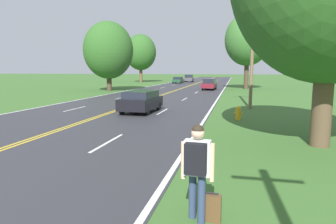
% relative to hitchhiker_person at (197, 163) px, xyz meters
% --- Properties ---
extents(hitchhiker_person, '(0.62, 0.46, 1.83)m').
position_rel_hitchhiker_person_xyz_m(hitchhiker_person, '(0.00, 0.00, 0.00)').
color(hitchhiker_person, navy).
rests_on(hitchhiker_person, ground).
extents(suitcase, '(0.37, 0.18, 0.56)m').
position_rel_hitchhiker_person_xyz_m(suitcase, '(0.27, 0.08, -0.87)').
color(suitcase, brown).
rests_on(suitcase, ground).
extents(fire_hydrant, '(0.45, 0.29, 0.80)m').
position_rel_hitchhiker_person_xyz_m(fire_hydrant, '(0.84, 11.97, -0.72)').
color(fire_hydrant, gold).
rests_on(fire_hydrant, ground).
extents(utility_pole_midground, '(1.80, 0.24, 9.46)m').
position_rel_hitchhiker_person_xyz_m(utility_pole_midground, '(1.73, 17.26, 3.76)').
color(utility_pole_midground, brown).
rests_on(utility_pole_midground, ground).
extents(tree_behind_sign, '(7.19, 7.19, 11.03)m').
position_rel_hitchhiker_person_xyz_m(tree_behind_sign, '(-21.14, 62.40, 5.75)').
color(tree_behind_sign, brown).
rests_on(tree_behind_sign, ground).
extents(tree_mid_treeline, '(6.58, 6.58, 10.98)m').
position_rel_hitchhiker_person_xyz_m(tree_mid_treeline, '(2.15, 40.76, 6.05)').
color(tree_mid_treeline, '#473828').
rests_on(tree_mid_treeline, ground).
extents(tree_right_cluster, '(6.67, 6.67, 9.29)m').
position_rel_hitchhiker_person_xyz_m(tree_right_cluster, '(-16.24, 33.03, 4.32)').
color(tree_right_cluster, '#473828').
rests_on(tree_right_cluster, ground).
extents(car_black_hatchback_nearest, '(2.04, 4.05, 1.43)m').
position_rel_hitchhiker_person_xyz_m(car_black_hatchback_nearest, '(-5.50, 13.78, -0.35)').
color(car_black_hatchback_nearest, black).
rests_on(car_black_hatchback_nearest, ground).
extents(car_maroon_suv_approaching, '(1.88, 4.75, 1.60)m').
position_rel_hitchhiker_person_xyz_m(car_maroon_suv_approaching, '(-3.02, 38.08, -0.26)').
color(car_maroon_suv_approaching, black).
rests_on(car_maroon_suv_approaching, ground).
extents(car_dark_green_hatchback_mid_near, '(1.96, 3.60, 1.37)m').
position_rel_hitchhiker_person_xyz_m(car_dark_green_hatchback_mid_near, '(-11.42, 58.03, -0.39)').
color(car_dark_green_hatchback_mid_near, black).
rests_on(car_dark_green_hatchback_mid_near, ground).
extents(car_dark_grey_van_mid_far, '(2.08, 4.23, 1.73)m').
position_rel_hitchhiker_person_xyz_m(car_dark_grey_van_mid_far, '(-10.22, 65.70, -0.20)').
color(car_dark_grey_van_mid_far, black).
rests_on(car_dark_grey_van_mid_far, ground).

